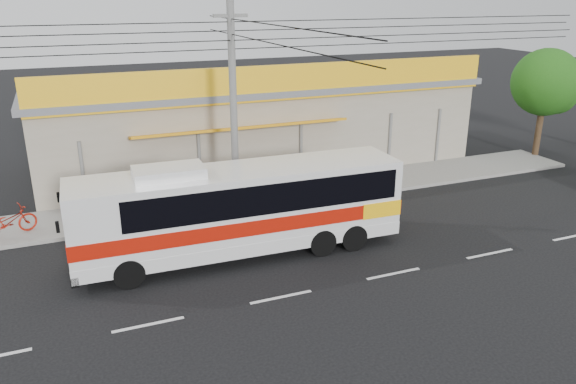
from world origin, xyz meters
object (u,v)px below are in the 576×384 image
(utility_pole, at_px, (231,34))
(tree_near, at_px, (548,85))
(coach_bus, at_px, (245,204))
(motorbike_dark, at_px, (145,192))
(motorbike_red, at_px, (8,222))

(utility_pole, distance_m, tree_near, 18.70)
(coach_bus, xyz_separation_m, motorbike_dark, (-2.57, 6.34, -1.27))
(coach_bus, bearing_deg, motorbike_dark, 113.72)
(coach_bus, relative_size, motorbike_dark, 7.65)
(motorbike_red, bearing_deg, motorbike_dark, -95.33)
(motorbike_red, distance_m, tree_near, 27.21)
(tree_near, bearing_deg, coach_bus, -163.54)
(tree_near, bearing_deg, utility_pole, -174.04)
(motorbike_red, distance_m, utility_pole, 10.91)
(coach_bus, relative_size, utility_pole, 0.34)
(motorbike_red, bearing_deg, coach_bus, -144.33)
(motorbike_red, xyz_separation_m, tree_near, (26.98, 1.15, 3.37))
(motorbike_dark, bearing_deg, coach_bus, -146.44)
(motorbike_red, bearing_deg, utility_pole, -119.57)
(motorbike_dark, xyz_separation_m, tree_near, (21.69, -0.69, 3.47))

